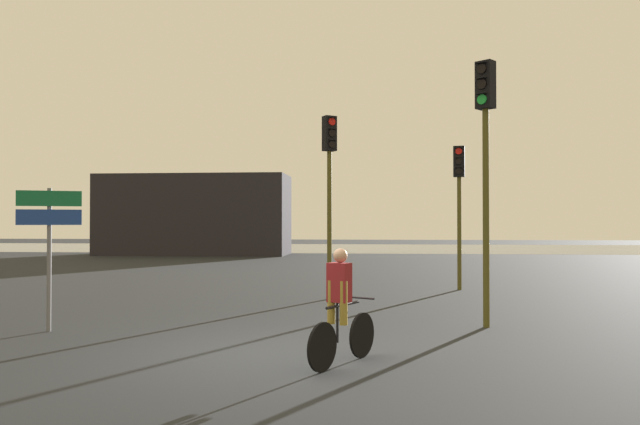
# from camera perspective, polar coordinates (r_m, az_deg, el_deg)

# --- Properties ---
(ground_plane) EXTENTS (120.00, 120.00, 0.00)m
(ground_plane) POSITION_cam_1_polar(r_m,az_deg,el_deg) (9.59, -5.78, -12.81)
(ground_plane) COLOR black
(water_strip) EXTENTS (80.00, 16.00, 0.01)m
(water_strip) POSITION_cam_1_polar(r_m,az_deg,el_deg) (46.98, 2.94, -3.27)
(water_strip) COLOR slate
(water_strip) RESTS_ON ground
(distant_building) EXTENTS (11.30, 4.00, 4.80)m
(distant_building) POSITION_cam_1_polar(r_m,az_deg,el_deg) (38.50, -11.40, -0.22)
(distant_building) COLOR black
(distant_building) RESTS_ON ground
(traffic_light_center) EXTENTS (0.40, 0.42, 4.71)m
(traffic_light_center) POSITION_cam_1_polar(r_m,az_deg,el_deg) (16.07, 0.88, 3.69)
(traffic_light_center) COLOR #4C4719
(traffic_light_center) RESTS_ON ground
(traffic_light_near_right) EXTENTS (0.41, 0.42, 5.03)m
(traffic_light_near_right) POSITION_cam_1_polar(r_m,az_deg,el_deg) (12.25, 14.90, 6.08)
(traffic_light_near_right) COLOR #4C4719
(traffic_light_near_right) RESTS_ON ground
(traffic_light_far_right) EXTENTS (0.36, 0.38, 4.20)m
(traffic_light_far_right) POSITION_cam_1_polar(r_m,az_deg,el_deg) (18.66, 12.61, 2.07)
(traffic_light_far_right) COLOR #4C4719
(traffic_light_far_right) RESTS_ON ground
(direction_sign_post) EXTENTS (1.02, 0.47, 2.60)m
(direction_sign_post) POSITION_cam_1_polar(r_m,az_deg,el_deg) (12.30, -23.52, -1.68)
(direction_sign_post) COLOR slate
(direction_sign_post) RESTS_ON ground
(cyclist) EXTENTS (0.86, 1.52, 1.62)m
(cyclist) POSITION_cam_1_polar(r_m,az_deg,el_deg) (8.72, 1.90, -8.55)
(cyclist) COLOR black
(cyclist) RESTS_ON ground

